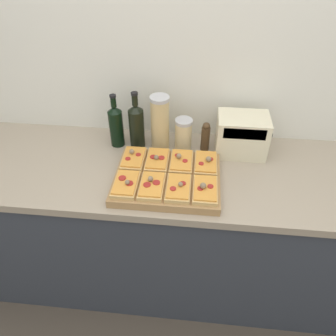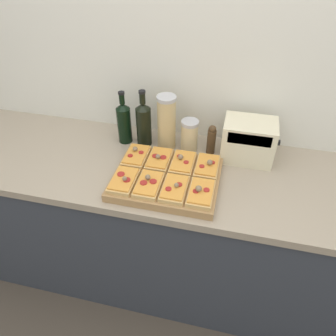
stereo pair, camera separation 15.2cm
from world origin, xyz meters
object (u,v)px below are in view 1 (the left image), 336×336
at_px(cutting_board, 167,179).
at_px(pepper_mill, 205,137).
at_px(grain_jar_tall, 160,123).
at_px(grain_jar_short, 183,134).
at_px(toaster_oven, 242,135).
at_px(olive_oil_bottle, 116,125).
at_px(wine_bottle, 137,125).

distance_m(cutting_board, pepper_mill, 0.33).
relative_size(grain_jar_tall, grain_jar_short, 1.70).
xyz_separation_m(pepper_mill, toaster_oven, (0.18, -0.00, 0.02)).
relative_size(olive_oil_bottle, wine_bottle, 0.94).
distance_m(cutting_board, grain_jar_tall, 0.31).
bearing_deg(grain_jar_tall, wine_bottle, 180.00).
relative_size(pepper_mill, toaster_oven, 0.59).
distance_m(olive_oil_bottle, wine_bottle, 0.11).
xyz_separation_m(olive_oil_bottle, grain_jar_tall, (0.23, -0.00, 0.03)).
bearing_deg(toaster_oven, grain_jar_short, 179.84).
xyz_separation_m(cutting_board, pepper_mill, (0.17, 0.28, 0.06)).
relative_size(cutting_board, pepper_mill, 2.98).
relative_size(cutting_board, toaster_oven, 1.75).
distance_m(pepper_mill, toaster_oven, 0.18).
xyz_separation_m(grain_jar_tall, pepper_mill, (0.23, 0.00, -0.07)).
distance_m(olive_oil_bottle, toaster_oven, 0.65).
xyz_separation_m(cutting_board, olive_oil_bottle, (-0.30, 0.28, 0.10)).
height_order(pepper_mill, toaster_oven, toaster_oven).
bearing_deg(toaster_oven, pepper_mill, 179.73).
distance_m(cutting_board, wine_bottle, 0.35).
height_order(grain_jar_tall, grain_jar_short, grain_jar_tall).
xyz_separation_m(cutting_board, toaster_oven, (0.35, 0.28, 0.08)).
distance_m(grain_jar_tall, toaster_oven, 0.42).
bearing_deg(wine_bottle, pepper_mill, -0.00).
distance_m(wine_bottle, grain_jar_short, 0.25).
height_order(cutting_board, toaster_oven, toaster_oven).
bearing_deg(grain_jar_tall, toaster_oven, -0.12).
height_order(wine_bottle, grain_jar_short, wine_bottle).
relative_size(cutting_board, olive_oil_bottle, 1.66).
bearing_deg(grain_jar_short, wine_bottle, 180.00).
bearing_deg(toaster_oven, cutting_board, -141.43).
bearing_deg(wine_bottle, grain_jar_tall, -0.00).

